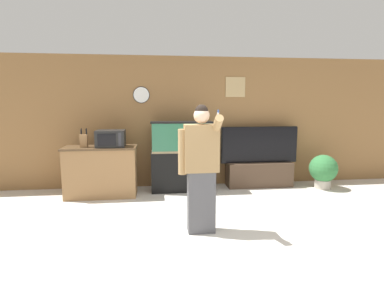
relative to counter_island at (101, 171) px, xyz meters
The scene contains 9 objects.
ground_plane 2.70m from the counter_island, 53.40° to the right, with size 18.00×18.00×0.00m, color beige.
wall_back_paneled 1.89m from the counter_island, 20.63° to the left, with size 10.00×0.08×2.60m.
counter_island is the anchor object (origin of this frame).
microwave 0.63m from the counter_island, 10.39° to the right, with size 0.50×0.38×0.29m.
knife_block 0.63m from the counter_island, behind, with size 0.13×0.10×0.33m.
aquarium_on_stand 1.50m from the counter_island, ahead, with size 1.16×0.36×1.34m.
tv_on_stand 3.08m from the counter_island, ahead, with size 1.57×0.40×1.22m.
person_standing 2.36m from the counter_island, 47.76° to the right, with size 0.52×0.40×1.67m.
potted_plant 4.27m from the counter_island, ahead, with size 0.54×0.54×0.67m.
Camera 1 is at (-0.58, -3.30, 1.68)m, focal length 28.00 mm.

